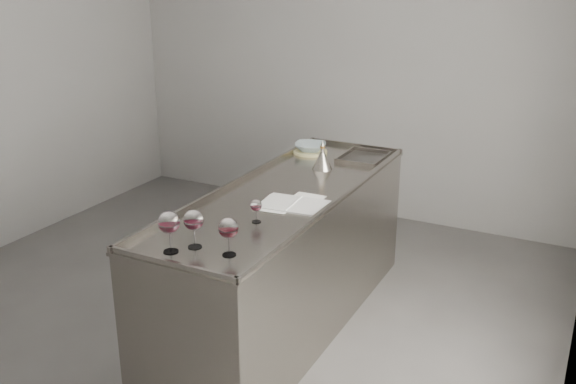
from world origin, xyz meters
The scene contains 12 objects.
room_shell centered at (0.00, 0.00, 1.40)m, with size 4.54×5.04×2.84m.
counter centered at (0.50, 0.30, 0.47)m, with size 0.77×2.42×0.97m.
wine_glass_left centered at (0.40, -0.75, 1.09)m, with size 0.11×0.11×0.22m.
wine_glass_middle centered at (0.47, -0.65, 1.08)m, with size 0.10×0.10×0.20m.
wine_glass_right centered at (0.68, -0.65, 1.08)m, with size 0.10×0.10×0.20m.
wine_glass_small centered at (0.58, -0.22, 1.03)m, with size 0.07×0.07×0.13m.
notebook centered at (0.65, 0.11, 0.95)m, with size 0.41×0.30×0.02m.
loose_paper_top centered at (0.67, 0.20, 0.94)m, with size 0.19×0.27×0.00m, color white.
loose_paper_under centered at (0.56, 0.08, 0.94)m, with size 0.21×0.29×0.00m, color white.
trivet centered at (0.26, 1.18, 0.95)m, with size 0.26×0.26×0.02m, color beige.
ceramic_bowl centered at (0.26, 1.18, 0.99)m, with size 0.24×0.24×0.06m, color #87999D.
wine_funnel centered at (0.51, 0.85, 1.00)m, with size 0.14×0.14×0.21m.
Camera 1 is at (2.25, -3.09, 2.29)m, focal length 40.00 mm.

